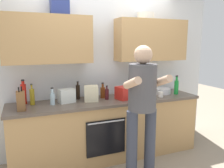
# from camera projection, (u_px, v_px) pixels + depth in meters

# --- Properties ---
(ground_plane) EXTENTS (12.00, 12.00, 0.00)m
(ground_plane) POSITION_uv_depth(u_px,v_px,m) (109.00, 156.00, 3.49)
(ground_plane) COLOR gray
(back_wall_unit) EXTENTS (4.00, 0.38, 2.50)m
(back_wall_unit) POSITION_uv_depth(u_px,v_px,m) (102.00, 58.00, 3.47)
(back_wall_unit) COLOR silver
(back_wall_unit) RESTS_ON ground
(counter) EXTENTS (2.84, 0.67, 0.90)m
(counter) POSITION_uv_depth(u_px,v_px,m) (108.00, 128.00, 3.40)
(counter) COLOR tan
(counter) RESTS_ON ground
(person_standing) EXTENTS (0.49, 0.45, 1.70)m
(person_standing) POSITION_uv_depth(u_px,v_px,m) (142.00, 103.00, 2.73)
(person_standing) COLOR #383D4C
(person_standing) RESTS_ON ground
(bottle_oil) EXTENTS (0.06, 0.06, 0.29)m
(bottle_oil) POSITION_uv_depth(u_px,v_px,m) (32.00, 96.00, 3.02)
(bottle_oil) COLOR olive
(bottle_oil) RESTS_ON counter
(bottle_soy) EXTENTS (0.06, 0.06, 0.27)m
(bottle_soy) POSITION_uv_depth(u_px,v_px,m) (78.00, 92.00, 3.33)
(bottle_soy) COLOR black
(bottle_soy) RESTS_ON counter
(bottle_hotsauce) EXTENTS (0.07, 0.07, 0.34)m
(bottle_hotsauce) POSITION_uv_depth(u_px,v_px,m) (24.00, 93.00, 3.07)
(bottle_hotsauce) COLOR red
(bottle_hotsauce) RESTS_ON counter
(bottle_wine) EXTENTS (0.06, 0.06, 0.21)m
(bottle_wine) POSITION_uv_depth(u_px,v_px,m) (107.00, 94.00, 3.32)
(bottle_wine) COLOR #471419
(bottle_wine) RESTS_ON counter
(bottle_water) EXTENTS (0.06, 0.06, 0.24)m
(bottle_water) POSITION_uv_depth(u_px,v_px,m) (52.00, 98.00, 3.03)
(bottle_water) COLOR silver
(bottle_water) RESTS_ON counter
(bottle_soda) EXTENTS (0.07, 0.07, 0.31)m
(bottle_soda) POSITION_uv_depth(u_px,v_px,m) (176.00, 87.00, 3.67)
(bottle_soda) COLOR #198C33
(bottle_soda) RESTS_ON counter
(bottle_vinegar) EXTENTS (0.07, 0.07, 0.24)m
(bottle_vinegar) POSITION_uv_depth(u_px,v_px,m) (103.00, 92.00, 3.42)
(bottle_vinegar) COLOR brown
(bottle_vinegar) RESTS_ON counter
(cup_coffee) EXTENTS (0.08, 0.08, 0.08)m
(cup_coffee) POSITION_uv_depth(u_px,v_px,m) (161.00, 94.00, 3.48)
(cup_coffee) COLOR white
(cup_coffee) RESTS_ON counter
(cup_ceramic) EXTENTS (0.07, 0.07, 0.10)m
(cup_ceramic) POSITION_uv_depth(u_px,v_px,m) (145.00, 91.00, 3.65)
(cup_ceramic) COLOR #BF4C47
(cup_ceramic) RESTS_ON counter
(mixing_bowl) EXTENTS (0.30, 0.30, 0.09)m
(mixing_bowl) POSITION_uv_depth(u_px,v_px,m) (161.00, 91.00, 3.73)
(mixing_bowl) COLOR silver
(mixing_bowl) RESTS_ON counter
(knife_block) EXTENTS (0.10, 0.14, 0.30)m
(knife_block) POSITION_uv_depth(u_px,v_px,m) (21.00, 101.00, 2.77)
(knife_block) COLOR brown
(knife_block) RESTS_ON counter
(potted_herb) EXTENTS (0.19, 0.19, 0.28)m
(potted_herb) POSITION_uv_depth(u_px,v_px,m) (141.00, 87.00, 3.47)
(potted_herb) COLOR #9E6647
(potted_herb) RESTS_ON counter
(grocery_bag_produce) EXTENTS (0.24, 0.19, 0.19)m
(grocery_bag_produce) POSITION_uv_depth(u_px,v_px,m) (67.00, 96.00, 3.15)
(grocery_bag_produce) COLOR silver
(grocery_bag_produce) RESTS_ON counter
(grocery_bag_rice) EXTENTS (0.23, 0.23, 0.22)m
(grocery_bag_rice) POSITION_uv_depth(u_px,v_px,m) (91.00, 93.00, 3.23)
(grocery_bag_rice) COLOR beige
(grocery_bag_rice) RESTS_ON counter
(grocery_bag_crisps) EXTENTS (0.25, 0.25, 0.19)m
(grocery_bag_crisps) POSITION_uv_depth(u_px,v_px,m) (124.00, 93.00, 3.33)
(grocery_bag_crisps) COLOR red
(grocery_bag_crisps) RESTS_ON counter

